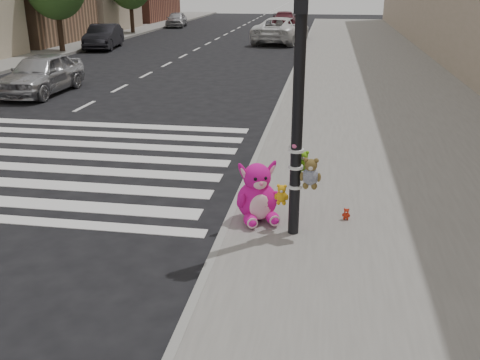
% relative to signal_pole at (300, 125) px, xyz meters
% --- Properties ---
extents(ground, '(120.00, 120.00, 0.00)m').
position_rel_signal_pole_xyz_m(ground, '(-2.63, -1.80, -1.82)').
color(ground, black).
rests_on(ground, ground).
extents(sidewalk_near, '(7.00, 80.00, 0.14)m').
position_rel_signal_pole_xyz_m(sidewalk_near, '(2.37, 8.20, -1.75)').
color(sidewalk_near, slate).
rests_on(sidewalk_near, ground).
extents(sidewalk_far, '(6.00, 80.00, 0.14)m').
position_rel_signal_pole_xyz_m(sidewalk_far, '(-16.13, 18.20, -1.75)').
color(sidewalk_far, slate).
rests_on(sidewalk_far, ground).
extents(curb_edge, '(0.12, 80.00, 0.15)m').
position_rel_signal_pole_xyz_m(curb_edge, '(-1.08, 8.20, -1.75)').
color(curb_edge, gray).
rests_on(curb_edge, ground).
extents(signal_pole, '(0.69, 0.48, 4.00)m').
position_rel_signal_pole_xyz_m(signal_pole, '(0.00, 0.00, 0.00)').
color(signal_pole, black).
rests_on(signal_pole, sidewalk_near).
extents(pink_bunny, '(0.83, 0.89, 0.99)m').
position_rel_signal_pole_xyz_m(pink_bunny, '(-0.63, 0.37, -1.27)').
color(pink_bunny, '#D6128F').
rests_on(pink_bunny, sidewalk_near).
extents(red_teddy, '(0.14, 0.11, 0.19)m').
position_rel_signal_pole_xyz_m(red_teddy, '(0.77, 0.60, -1.58)').
color(red_teddy, red).
rests_on(red_teddy, sidewalk_near).
extents(car_silver_far, '(1.64, 4.05, 1.38)m').
position_rel_signal_pole_xyz_m(car_silver_far, '(-9.41, 9.89, -1.13)').
color(car_silver_far, '#A9AAAE').
rests_on(car_silver_far, ground).
extents(car_dark_far, '(2.07, 4.34, 1.37)m').
position_rel_signal_pole_xyz_m(car_dark_far, '(-12.43, 22.55, -1.13)').
color(car_dark_far, black).
rests_on(car_dark_far, ground).
extents(car_white_near, '(3.50, 6.03, 1.58)m').
position_rel_signal_pole_xyz_m(car_white_near, '(-2.63, 27.20, -1.03)').
color(car_white_near, silver).
rests_on(car_white_near, ground).
extents(car_maroon_near, '(2.19, 4.84, 1.37)m').
position_rel_signal_pole_xyz_m(car_maroon_near, '(-3.32, 37.88, -1.13)').
color(car_maroon_near, '#541822').
rests_on(car_maroon_near, ground).
extents(car_silver_deep, '(1.87, 3.80, 1.25)m').
position_rel_signal_pole_xyz_m(car_silver_deep, '(-12.43, 38.01, -1.20)').
color(car_silver_deep, '#A9AAAE').
rests_on(car_silver_deep, ground).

